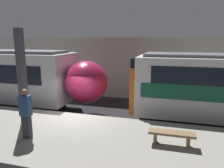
{
  "coord_description": "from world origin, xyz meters",
  "views": [
    {
      "loc": [
        4.29,
        -8.98,
        4.41
      ],
      "look_at": [
        1.48,
        0.97,
        2.27
      ],
      "focal_mm": 35.0,
      "sensor_mm": 36.0,
      "label": 1
    }
  ],
  "objects": [
    {
      "name": "support_pillar_near",
      "position": [
        -1.54,
        -1.65,
        2.9
      ],
      "size": [
        0.38,
        0.38,
        3.86
      ],
      "color": "#47474C",
      "rests_on": "platform"
    },
    {
      "name": "platform",
      "position": [
        0.0,
        -2.22,
        0.48
      ],
      "size": [
        40.0,
        4.43,
        0.96
      ],
      "color": "gray",
      "rests_on": "ground"
    },
    {
      "name": "station_rear_barrier",
      "position": [
        0.0,
        6.75,
        2.26
      ],
      "size": [
        50.0,
        0.15,
        4.51
      ],
      "color": "#9E998E",
      "rests_on": "ground"
    },
    {
      "name": "platform_bench",
      "position": [
        4.36,
        -2.01,
        1.3
      ],
      "size": [
        1.5,
        0.4,
        0.45
      ],
      "color": "brown",
      "rests_on": "platform"
    },
    {
      "name": "ground_plane",
      "position": [
        0.0,
        0.0,
        0.0
      ],
      "size": [
        120.0,
        120.0,
        0.0
      ],
      "primitive_type": "plane",
      "color": "black"
    },
    {
      "name": "person_waiting",
      "position": [
        -0.57,
        -2.84,
        1.91
      ],
      "size": [
        0.38,
        0.24,
        1.77
      ],
      "color": "#2D2D38",
      "rests_on": "platform"
    }
  ]
}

